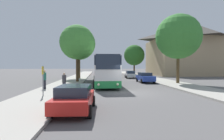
{
  "coord_description": "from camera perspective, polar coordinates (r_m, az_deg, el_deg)",
  "views": [
    {
      "loc": [
        -2.97,
        -15.49,
        2.37
      ],
      "look_at": [
        -0.33,
        16.0,
        1.69
      ],
      "focal_mm": 28.0,
      "sensor_mm": 36.0,
      "label": 1
    }
  ],
  "objects": [
    {
      "name": "tree_right_near",
      "position": [
        47.88,
        7.27,
        4.83
      ],
      "size": [
        5.57,
        5.57,
        8.03
      ],
      "color": "#47331E",
      "rests_on": "sidewalk_right"
    },
    {
      "name": "sidewalk_right",
      "position": [
        18.57,
        27.91,
        -6.02
      ],
      "size": [
        4.0,
        120.0,
        0.15
      ],
      "primitive_type": "cube",
      "color": "#A39E93",
      "rests_on": "ground_plane"
    },
    {
      "name": "pedestrian_waiting_near",
      "position": [
        16.22,
        -15.34,
        -3.74
      ],
      "size": [
        0.36,
        0.36,
        1.65
      ],
      "rotation": [
        0.0,
        0.0,
        1.35
      ],
      "color": "#23232D",
      "rests_on": "sidewalk_left"
    },
    {
      "name": "parked_car_right_far",
      "position": [
        35.12,
        6.03,
        -1.4
      ],
      "size": [
        2.17,
        4.36,
        1.47
      ],
      "rotation": [
        0.0,
        0.0,
        3.09
      ],
      "color": "#B7B7BC",
      "rests_on": "ground_plane"
    },
    {
      "name": "building_right_background",
      "position": [
        52.1,
        24.86,
        6.18
      ],
      "size": [
        21.62,
        15.1,
        13.94
      ],
      "color": "tan",
      "rests_on": "ground_plane"
    },
    {
      "name": "bus_stop_sign",
      "position": [
        14.14,
        -21.62,
        -2.16
      ],
      "size": [
        0.08,
        0.45,
        2.25
      ],
      "color": "gray",
      "rests_on": "sidewalk_left"
    },
    {
      "name": "ground_plane",
      "position": [
        15.95,
        6.06,
        -7.32
      ],
      "size": [
        300.0,
        300.0,
        0.0
      ],
      "primitive_type": "plane",
      "color": "#565454",
      "rests_on": "ground"
    },
    {
      "name": "parked_car_left_curb",
      "position": [
        9.37,
        -12.1,
        -8.89
      ],
      "size": [
        2.09,
        4.03,
        1.38
      ],
      "rotation": [
        0.0,
        0.0,
        -0.04
      ],
      "color": "red",
      "rests_on": "ground_plane"
    },
    {
      "name": "bus_middle",
      "position": [
        35.87,
        -2.57,
        0.46
      ],
      "size": [
        2.84,
        11.11,
        3.55
      ],
      "rotation": [
        0.0,
        0.0,
        -0.01
      ],
      "color": "#2D519E",
      "rests_on": "ground_plane"
    },
    {
      "name": "bus_rear",
      "position": [
        51.85,
        -3.36,
        0.5
      ],
      "size": [
        3.04,
        11.46,
        3.19
      ],
      "rotation": [
        0.0,
        0.0,
        0.03
      ],
      "color": "gray",
      "rests_on": "ground_plane"
    },
    {
      "name": "tree_right_mid",
      "position": [
        25.08,
        20.79,
        10.11
      ],
      "size": [
        5.9,
        5.9,
        9.09
      ],
      "color": "#513D23",
      "rests_on": "sidewalk_right"
    },
    {
      "name": "parked_car_right_near",
      "position": [
        25.92,
        10.76,
        -2.35
      ],
      "size": [
        1.99,
        4.4,
        1.45
      ],
      "rotation": [
        0.0,
        0.0,
        3.15
      ],
      "color": "#233D9E",
      "rests_on": "ground_plane"
    },
    {
      "name": "tree_left_far",
      "position": [
        26.17,
        -11.3,
        8.82
      ],
      "size": [
        5.03,
        5.03,
        8.22
      ],
      "color": "#47331E",
      "rests_on": "sidewalk_left"
    },
    {
      "name": "sidewalk_left",
      "position": [
        16.17,
        -19.3,
        -7.0
      ],
      "size": [
        4.0,
        120.0,
        0.15
      ],
      "primitive_type": "cube",
      "color": "#A39E93",
      "rests_on": "ground_plane"
    },
    {
      "name": "pedestrian_waiting_far",
      "position": [
        18.34,
        -21.22,
        -2.86
      ],
      "size": [
        0.36,
        0.36,
        1.85
      ],
      "rotation": [
        0.0,
        0.0,
        5.72
      ],
      "color": "#23232D",
      "rests_on": "sidewalk_left"
    },
    {
      "name": "tree_left_near",
      "position": [
        33.07,
        -10.7,
        8.46
      ],
      "size": [
        6.02,
        6.02,
        9.42
      ],
      "color": "#47331E",
      "rests_on": "sidewalk_left"
    },
    {
      "name": "bus_front",
      "position": [
        21.95,
        -2.32,
        -0.03
      ],
      "size": [
        2.95,
        11.34,
        3.55
      ],
      "rotation": [
        0.0,
        0.0,
        0.01
      ],
      "color": "#238942",
      "rests_on": "ground_plane"
    }
  ]
}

